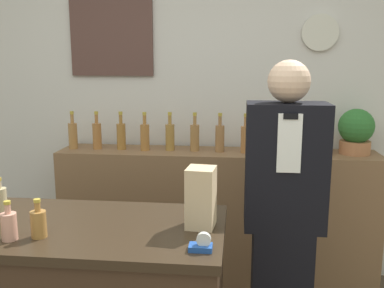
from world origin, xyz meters
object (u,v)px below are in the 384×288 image
Objects in this scene: shopkeeper at (283,217)px; paper_bag at (201,198)px; tape_dispenser at (202,245)px; potted_plant at (356,131)px.

paper_bag is at bearing -131.80° from shopkeeper.
paper_bag is 2.94× the size of tape_dispenser.
shopkeeper is 18.32× the size of tape_dispenser.
tape_dispenser is (0.02, -0.24, -0.11)m from paper_bag.
potted_plant is at bearing 55.44° from shopkeeper.
paper_bag is 0.26m from tape_dispenser.
potted_plant is at bearing 52.69° from paper_bag.
paper_bag is (-0.97, -1.27, -0.10)m from potted_plant.
shopkeeper is at bearing -124.56° from potted_plant.
potted_plant reaches higher than paper_bag.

